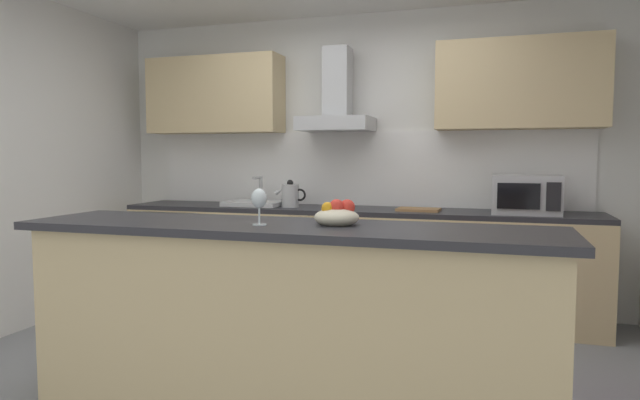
% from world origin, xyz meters
% --- Properties ---
extents(ground, '(5.58, 4.66, 0.02)m').
position_xyz_m(ground, '(0.00, 0.00, -0.01)').
color(ground, gray).
extents(wall_back, '(5.58, 0.12, 2.60)m').
position_xyz_m(wall_back, '(0.00, 1.89, 1.30)').
color(wall_back, white).
rests_on(wall_back, ground).
extents(backsplash_tile, '(3.90, 0.02, 0.66)m').
position_xyz_m(backsplash_tile, '(0.00, 1.82, 1.23)').
color(backsplash_tile, white).
extents(counter_back, '(4.03, 0.60, 0.90)m').
position_xyz_m(counter_back, '(0.00, 1.51, 0.45)').
color(counter_back, '#D1B784').
rests_on(counter_back, ground).
extents(counter_island, '(2.67, 0.64, 1.01)m').
position_xyz_m(counter_island, '(0.19, -0.55, 0.51)').
color(counter_island, '#D1B784').
rests_on(counter_island, ground).
extents(upper_cabinets, '(3.98, 0.32, 0.70)m').
position_xyz_m(upper_cabinets, '(0.00, 1.66, 1.91)').
color(upper_cabinets, '#D1B784').
extents(oven, '(0.60, 0.62, 0.80)m').
position_xyz_m(oven, '(-0.15, 1.48, 0.46)').
color(oven, slate).
rests_on(oven, ground).
extents(refrigerator, '(0.58, 0.60, 0.85)m').
position_xyz_m(refrigerator, '(-1.58, 1.48, 0.43)').
color(refrigerator, white).
rests_on(refrigerator, ground).
extents(microwave, '(0.50, 0.38, 0.30)m').
position_xyz_m(microwave, '(1.40, 1.45, 1.05)').
color(microwave, '#B7BABC').
rests_on(microwave, counter_back).
extents(sink, '(0.50, 0.40, 0.26)m').
position_xyz_m(sink, '(-0.87, 1.49, 0.93)').
color(sink, silver).
rests_on(sink, counter_back).
extents(kettle, '(0.29, 0.15, 0.24)m').
position_xyz_m(kettle, '(-0.52, 1.45, 1.01)').
color(kettle, '#B7BABC').
rests_on(kettle, counter_back).
extents(range_hood, '(0.62, 0.45, 0.72)m').
position_xyz_m(range_hood, '(-0.15, 1.61, 1.79)').
color(range_hood, '#B7BABC').
extents(wine_glass, '(0.08, 0.08, 0.18)m').
position_xyz_m(wine_glass, '(0.10, -0.62, 1.13)').
color(wine_glass, silver).
rests_on(wine_glass, counter_island).
extents(fruit_bowl, '(0.22, 0.22, 0.13)m').
position_xyz_m(fruit_bowl, '(0.45, -0.48, 1.06)').
color(fruit_bowl, beige).
rests_on(fruit_bowl, counter_island).
extents(chopping_board, '(0.35, 0.24, 0.02)m').
position_xyz_m(chopping_board, '(0.59, 1.46, 0.91)').
color(chopping_board, '#9E7247').
rests_on(chopping_board, counter_back).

